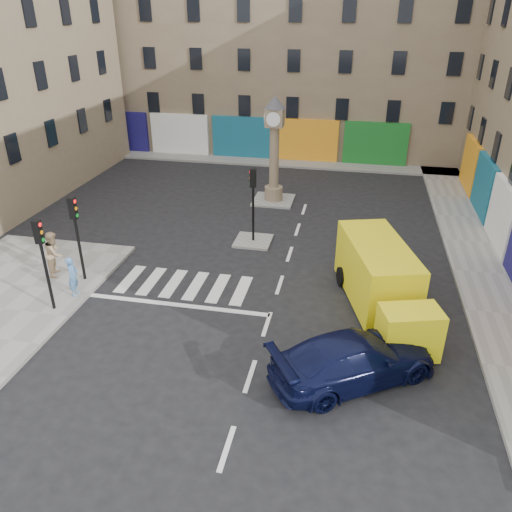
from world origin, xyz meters
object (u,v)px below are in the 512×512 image
(clock_pillar, at_px, (274,143))
(pedestrian_tan, at_px, (54,253))
(traffic_light_island, at_px, (253,193))
(yellow_van, at_px, (381,281))
(pedestrian_blue, at_px, (73,276))
(traffic_light_left_far, at_px, (76,226))
(navy_sedan, at_px, (354,359))
(traffic_light_left_near, at_px, (42,251))

(clock_pillar, distance_m, pedestrian_tan, 13.81)
(traffic_light_island, relative_size, yellow_van, 0.52)
(pedestrian_blue, relative_size, pedestrian_tan, 0.84)
(traffic_light_left_far, height_order, pedestrian_blue, traffic_light_left_far)
(traffic_light_left_far, height_order, navy_sedan, traffic_light_left_far)
(yellow_van, distance_m, pedestrian_tan, 13.77)
(traffic_light_island, bearing_deg, traffic_light_left_far, -139.40)
(traffic_light_left_near, height_order, clock_pillar, clock_pillar)
(pedestrian_blue, bearing_deg, traffic_light_left_far, 2.06)
(traffic_light_left_far, bearing_deg, navy_sedan, -19.32)
(traffic_light_island, bearing_deg, pedestrian_tan, -145.69)
(traffic_light_left_far, bearing_deg, yellow_van, 1.73)
(traffic_light_left_near, distance_m, traffic_light_left_far, 2.40)
(clock_pillar, bearing_deg, traffic_light_island, -90.00)
(traffic_light_island, height_order, pedestrian_blue, traffic_light_island)
(navy_sedan, bearing_deg, pedestrian_blue, 42.35)
(traffic_light_left_near, bearing_deg, navy_sedan, -8.10)
(clock_pillar, xyz_separation_m, pedestrian_blue, (-6.00, -12.66, -2.56))
(traffic_light_island, xyz_separation_m, pedestrian_blue, (-6.00, -6.67, -1.61))
(traffic_light_left_far, bearing_deg, clock_pillar, 61.06)
(traffic_light_left_far, xyz_separation_m, traffic_light_island, (6.30, 5.40, -0.03))
(traffic_light_left_near, bearing_deg, pedestrian_tan, 118.02)
(clock_pillar, bearing_deg, pedestrian_tan, -124.33)
(traffic_light_left_near, height_order, pedestrian_tan, traffic_light_left_near)
(traffic_light_left_near, bearing_deg, pedestrian_blue, 75.19)
(navy_sedan, height_order, pedestrian_blue, pedestrian_blue)
(clock_pillar, bearing_deg, traffic_light_left_near, -114.55)
(traffic_light_left_near, relative_size, traffic_light_island, 1.00)
(navy_sedan, bearing_deg, clock_pillar, -15.07)
(traffic_light_island, bearing_deg, yellow_van, -39.47)
(pedestrian_tan, bearing_deg, yellow_van, -106.82)
(clock_pillar, height_order, pedestrian_blue, clock_pillar)
(pedestrian_blue, distance_m, pedestrian_tan, 2.20)
(traffic_light_left_near, distance_m, navy_sedan, 11.78)
(yellow_van, height_order, pedestrian_blue, yellow_van)
(traffic_light_island, bearing_deg, pedestrian_blue, -131.99)
(traffic_light_left_far, relative_size, pedestrian_tan, 1.86)
(traffic_light_left_near, bearing_deg, traffic_light_left_far, 90.00)
(traffic_light_left_near, relative_size, traffic_light_left_far, 1.00)
(traffic_light_left_far, bearing_deg, traffic_light_left_near, -90.00)
(pedestrian_blue, bearing_deg, yellow_van, -93.56)
(clock_pillar, distance_m, yellow_van, 12.81)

